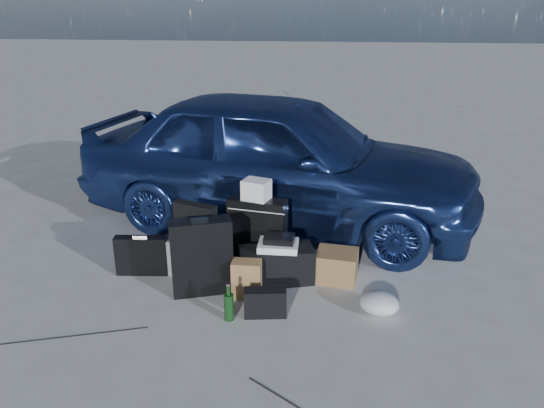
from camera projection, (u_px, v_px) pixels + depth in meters
The scene contains 16 objects.
ground at pixel (233, 317), 4.41m from camera, with size 60.00×60.00×0.00m, color beige.
car at pixel (278, 158), 6.06m from camera, with size 1.82×4.52×1.54m, color #2F4B96.
pelican_case at pixel (198, 253), 5.12m from camera, with size 0.49×0.40×0.36m, color #96979B.
laptop_bag at pixel (195, 220), 5.02m from camera, with size 0.43×0.11×0.32m, color black.
briefcase at pixel (142, 256), 5.04m from camera, with size 0.49×0.11×0.38m, color black.
suitcase_left at pixel (202, 257), 4.67m from camera, with size 0.54×0.19×0.70m, color black.
suitcase_right at pixel (258, 232), 5.20m from camera, with size 0.56×0.20×0.68m, color black.
white_carton at pixel (256, 190), 5.05m from camera, with size 0.24×0.19×0.19m, color white.
duffel_bag at pixel (277, 265), 4.91m from camera, with size 0.68×0.29×0.34m, color black.
flat_box_white at pixel (278, 246), 4.84m from camera, with size 0.36×0.27×0.06m, color white.
flat_box_black at pixel (279, 239), 4.83m from camera, with size 0.27×0.19×0.06m, color black.
kraft_bag at pixel (247, 279), 4.67m from camera, with size 0.26×0.15×0.34m, color #AB724A.
cardboard_box at pixel (337, 266), 4.96m from camera, with size 0.38×0.33×0.28m, color #956941.
plastic_bag at pixel (379, 303), 4.44m from camera, with size 0.33×0.28×0.18m, color silver.
messenger_bag at pixel (265, 303), 4.39m from camera, with size 0.35×0.13×0.24m, color black.
green_bottle at pixel (229, 303), 4.32m from camera, with size 0.08×0.08×0.32m, color #113412.
Camera 1 is at (0.73, -3.71, 2.48)m, focal length 35.00 mm.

